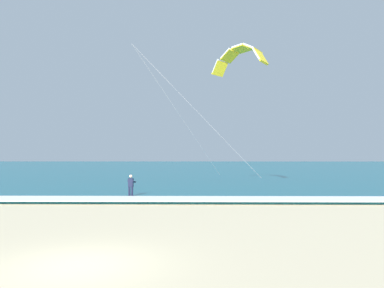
# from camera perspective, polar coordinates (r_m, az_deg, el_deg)

# --- Properties ---
(ground_plane) EXTENTS (200.00, 200.00, 0.00)m
(ground_plane) POSITION_cam_1_polar(r_m,az_deg,el_deg) (11.37, -17.23, -17.45)
(ground_plane) COLOR beige
(sea) EXTENTS (200.00, 120.00, 0.20)m
(sea) POSITION_cam_1_polar(r_m,az_deg,el_deg) (83.16, -1.57, -3.61)
(sea) COLOR #146075
(sea) RESTS_ON ground
(surf_foam) EXTENTS (200.00, 2.85, 0.04)m
(surf_foam) POSITION_cam_1_polar(r_m,az_deg,el_deg) (24.45, -7.21, -8.35)
(surf_foam) COLOR white
(surf_foam) RESTS_ON sea
(surfboard) EXTENTS (0.65, 1.45, 0.09)m
(surfboard) POSITION_cam_1_polar(r_m,az_deg,el_deg) (26.26, -9.41, -8.30)
(surfboard) COLOR #239EC6
(surfboard) RESTS_ON ground
(kitesurfer) EXTENTS (0.57, 0.57, 1.69)m
(kitesurfer) POSITION_cam_1_polar(r_m,az_deg,el_deg) (26.18, -9.39, -6.31)
(kitesurfer) COLOR #191E38
(kitesurfer) RESTS_ON ground
(kite_primary) EXTENTS (10.49, 8.45, 11.32)m
(kite_primary) POSITION_cam_1_polar(r_m,az_deg,el_deg) (33.15, 7.30, 13.26)
(kite_primary) COLOR yellow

